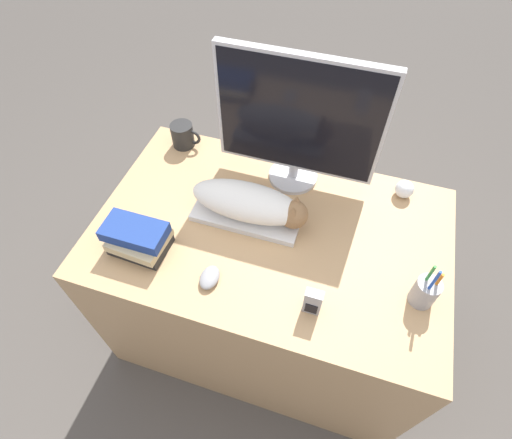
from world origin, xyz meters
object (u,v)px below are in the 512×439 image
(cat, at_px, (252,203))
(monitor, at_px, (298,121))
(baseball, at_px, (404,189))
(phone, at_px, (313,302))
(pen_cup, at_px, (425,292))
(coffee_mug, at_px, (183,135))
(book_stack, at_px, (138,238))
(keyboard, at_px, (247,215))
(computer_mouse, at_px, (210,277))

(cat, xyz_separation_m, monitor, (0.09, 0.24, 0.19))
(baseball, relative_size, phone, 0.66)
(baseball, bearing_deg, cat, -151.05)
(cat, relative_size, pen_cup, 2.14)
(coffee_mug, bearing_deg, pen_cup, -23.85)
(coffee_mug, xyz_separation_m, pen_cup, (0.99, -0.44, 0.00))
(monitor, height_order, book_stack, monitor)
(pen_cup, bearing_deg, phone, -156.78)
(keyboard, height_order, phone, phone)
(monitor, relative_size, coffee_mug, 4.59)
(pen_cup, xyz_separation_m, baseball, (-0.09, 0.43, -0.02))
(computer_mouse, relative_size, phone, 0.86)
(pen_cup, bearing_deg, coffee_mug, 156.15)
(pen_cup, height_order, phone, pen_cup)
(cat, distance_m, pen_cup, 0.61)
(cat, distance_m, baseball, 0.58)
(monitor, bearing_deg, coffee_mug, 174.10)
(monitor, bearing_deg, computer_mouse, -105.04)
(computer_mouse, distance_m, book_stack, 0.28)
(keyboard, relative_size, monitor, 0.67)
(pen_cup, xyz_separation_m, phone, (-0.31, -0.13, -0.00))
(pen_cup, bearing_deg, baseball, 102.11)
(monitor, bearing_deg, baseball, 5.25)
(pen_cup, height_order, book_stack, pen_cup)
(phone, bearing_deg, cat, 134.73)
(monitor, relative_size, computer_mouse, 6.44)
(computer_mouse, distance_m, pen_cup, 0.66)
(keyboard, height_order, pen_cup, pen_cup)
(keyboard, height_order, monitor, monitor)
(baseball, bearing_deg, monitor, -174.75)
(phone, bearing_deg, computer_mouse, 179.66)
(pen_cup, xyz_separation_m, book_stack, (-0.92, -0.09, -0.00))
(book_stack, bearing_deg, cat, 35.93)
(baseball, bearing_deg, coffee_mug, 179.26)
(keyboard, bearing_deg, coffee_mug, 142.17)
(monitor, xyz_separation_m, baseball, (0.42, 0.04, -0.24))
(baseball, height_order, phone, phone)
(cat, relative_size, book_stack, 2.01)
(monitor, distance_m, computer_mouse, 0.60)
(pen_cup, bearing_deg, cat, 166.07)
(keyboard, height_order, baseball, baseball)
(computer_mouse, height_order, baseball, baseball)
(cat, xyz_separation_m, book_stack, (-0.32, -0.23, -0.03))
(computer_mouse, xyz_separation_m, pen_cup, (0.65, 0.13, 0.04))
(keyboard, height_order, cat, cat)
(phone, bearing_deg, baseball, 68.29)
(keyboard, distance_m, cat, 0.08)
(cat, relative_size, phone, 4.00)
(keyboard, xyz_separation_m, coffee_mug, (-0.37, 0.29, 0.04))
(cat, bearing_deg, coffee_mug, 143.71)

